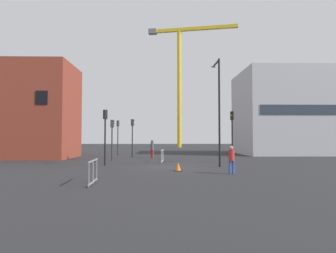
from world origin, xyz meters
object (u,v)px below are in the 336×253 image
streetlamp_tall (218,103)px  traffic_light_island (232,129)px  traffic_light_median (105,128)px  pedestrian_walking (231,158)px  traffic_light_crosswalk (132,132)px  traffic_light_far (112,133)px  construction_crane (181,68)px  pedestrian_waiting (152,147)px  traffic_cone_orange (178,167)px  traffic_light_verge (118,132)px

streetlamp_tall → traffic_light_island: streetlamp_tall is taller
traffic_light_median → pedestrian_walking: size_ratio=2.61×
streetlamp_tall → traffic_light_crosswalk: streetlamp_tall is taller
traffic_light_median → traffic_light_far: bearing=93.4°
construction_crane → pedestrian_walking: size_ratio=16.52×
traffic_light_crosswalk → pedestrian_waiting: bearing=-29.7°
streetlamp_tall → traffic_cone_orange: bearing=-139.5°
traffic_light_median → traffic_light_verge: bearing=94.3°
pedestrian_walking → streetlamp_tall: bearing=88.3°
construction_crane → traffic_light_verge: bearing=-108.9°
traffic_light_far → traffic_light_crosswalk: bearing=71.3°
traffic_light_island → traffic_light_far: bearing=162.4°
pedestrian_walking → pedestrian_waiting: bearing=110.7°
pedestrian_walking → traffic_light_island: bearing=75.7°
streetlamp_tall → pedestrian_waiting: size_ratio=4.21×
streetlamp_tall → traffic_light_far: 10.76m
traffic_light_crosswalk → pedestrian_walking: size_ratio=2.53×
streetlamp_tall → traffic_light_median: streetlamp_tall is taller
traffic_light_far → traffic_light_median: size_ratio=0.89×
pedestrian_walking → traffic_cone_orange: pedestrian_walking is taller
construction_crane → traffic_light_island: 42.26m
traffic_light_island → pedestrian_waiting: 9.43m
streetlamp_tall → pedestrian_walking: bearing=-91.7°
traffic_light_median → traffic_light_island: 10.22m
traffic_light_island → pedestrian_walking: bearing=-104.3°
traffic_light_verge → pedestrian_waiting: (4.30, -4.93, -1.70)m
streetlamp_tall → traffic_light_verge: (-9.43, 13.87, -1.85)m
traffic_light_crosswalk → pedestrian_walking: traffic_light_crosswalk is taller
pedestrian_walking → traffic_light_verge: bearing=117.1°
traffic_light_island → traffic_cone_orange: traffic_light_island is taller
construction_crane → pedestrian_waiting: construction_crane is taller
traffic_light_median → pedestrian_waiting: (3.34, 7.83, -1.73)m
traffic_light_island → traffic_light_crosswalk: bearing=139.8°
traffic_light_far → traffic_light_crosswalk: traffic_light_crosswalk is taller
pedestrian_walking → pedestrian_waiting: size_ratio=0.87×
streetlamp_tall → traffic_light_verge: bearing=124.2°
streetlamp_tall → traffic_light_verge: 16.87m
construction_crane → traffic_light_crosswalk: construction_crane is taller
traffic_light_verge → traffic_light_crosswalk: 4.25m
traffic_light_far → traffic_cone_orange: (5.63, -8.57, -2.29)m
construction_crane → traffic_light_island: bearing=-88.0°
pedestrian_walking → traffic_cone_orange: size_ratio=3.02×
traffic_light_verge → pedestrian_waiting: size_ratio=2.25×
construction_crane → pedestrian_walking: (-0.39, -46.48, -16.73)m
traffic_light_far → traffic_light_verge: bearing=94.8°
traffic_light_median → traffic_cone_orange: traffic_light_median is taller
traffic_light_median → pedestrian_walking: bearing=-33.1°
streetlamp_tall → traffic_light_median: (-8.47, 1.11, -1.82)m
construction_crane → traffic_light_verge: (-9.69, -28.29, -14.87)m
traffic_light_far → pedestrian_walking: bearing=-49.8°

